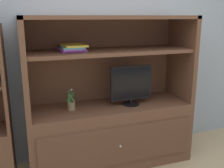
% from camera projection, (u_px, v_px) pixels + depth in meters
% --- Properties ---
extents(painted_rear_wall, '(6.00, 0.10, 2.80)m').
position_uv_depth(painted_rear_wall, '(100.00, 36.00, 2.99)').
color(painted_rear_wall, '#9EA8B2').
rests_on(painted_rear_wall, ground_plane).
extents(media_console, '(1.78, 0.60, 1.63)m').
position_uv_depth(media_console, '(110.00, 119.00, 2.90)').
color(media_console, brown).
rests_on(media_console, ground_plane).
extents(tv_monitor, '(0.47, 0.18, 0.43)m').
position_uv_depth(tv_monitor, '(131.00, 85.00, 2.81)').
color(tv_monitor, black).
rests_on(tv_monitor, media_console).
extents(potted_plant, '(0.09, 0.12, 0.23)m').
position_uv_depth(potted_plant, '(71.00, 105.00, 2.70)').
color(potted_plant, '#8C7251').
rests_on(potted_plant, media_console).
extents(magazine_stack, '(0.27, 0.32, 0.07)m').
position_uv_depth(magazine_stack, '(72.00, 48.00, 2.57)').
color(magazine_stack, purple).
rests_on(magazine_stack, media_console).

